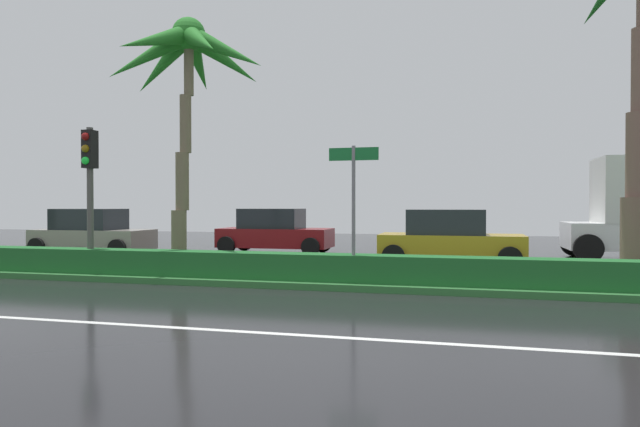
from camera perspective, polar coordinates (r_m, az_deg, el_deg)
ground_plane at (r=14.77m, az=7.44°, el=-6.54°), size 90.00×42.00×0.10m
near_lane_divider_stripe at (r=7.96m, az=1.23°, el=-12.54°), size 81.00×0.14×0.01m
median_strip at (r=13.77m, az=6.93°, el=-6.55°), size 85.50×4.00×0.15m
median_hedge at (r=12.35m, az=6.10°, el=-5.65°), size 76.50×0.70×0.60m
palm_tree_mid_left at (r=16.01m, az=-13.40°, el=14.66°), size 4.49×4.66×6.81m
traffic_signal_median_left at (r=15.25m, az=-22.55°, el=3.90°), size 0.28×0.43×3.67m
street_name_sign at (r=12.19m, az=3.46°, el=1.93°), size 1.10×0.08×3.00m
car_in_traffic_leading at (r=22.11m, az=-22.36°, el=-1.87°), size 4.30×2.02×1.72m
car_in_traffic_second at (r=21.52m, az=-4.70°, el=-1.88°), size 4.30×2.02×1.72m
car_in_traffic_third at (r=17.48m, az=13.11°, el=-2.53°), size 4.30×2.02×1.72m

